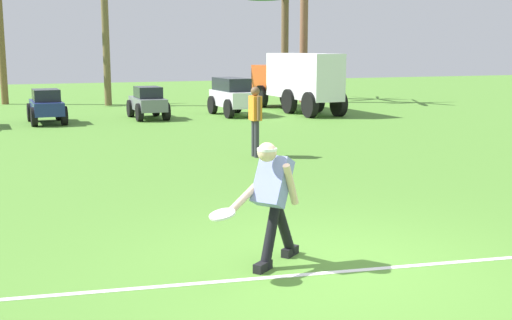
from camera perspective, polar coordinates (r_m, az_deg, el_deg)
The scene contains 11 objects.
ground_plane at distance 7.22m, azimuth 6.84°, elevation -9.52°, with size 80.00×80.00×0.00m, color #508630.
field_line_paint at distance 7.11m, azimuth 7.36°, elevation -9.82°, with size 26.38×0.08×0.01m, color white.
frisbee_thrower at distance 7.04m, azimuth 1.49°, elevation -3.24°, with size 1.05×0.64×1.40m.
frisbee_in_flight at distance 6.59m, azimuth -3.02°, elevation -4.85°, with size 0.33×0.33×0.09m.
teammate_near_sideline at distance 14.18m, azimuth -0.07°, elevation 4.03°, with size 0.20×0.49×1.56m.
parked_car_slot_b at distance 21.75m, azimuth -18.13°, elevation 4.60°, with size 1.16×2.23×1.10m.
parked_car_slot_c at distance 22.35m, azimuth -9.60°, elevation 5.09°, with size 1.10×2.21×1.10m.
parked_car_slot_d at distance 23.17m, azimuth -2.11°, elevation 5.77°, with size 1.24×2.44×1.34m.
box_truck at distance 24.60m, azimuth 3.61°, elevation 7.19°, with size 1.55×5.94×2.20m.
palm_tree_right_of_centre at distance 28.87m, azimuth 4.29°, elevation 12.25°, with size 3.75×3.64×6.03m.
palm_tree_far_right at distance 30.84m, azimuth 2.53°, elevation 11.37°, with size 3.31×3.55×5.20m.
Camera 1 is at (-3.22, -6.00, 2.39)m, focal length 45.00 mm.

